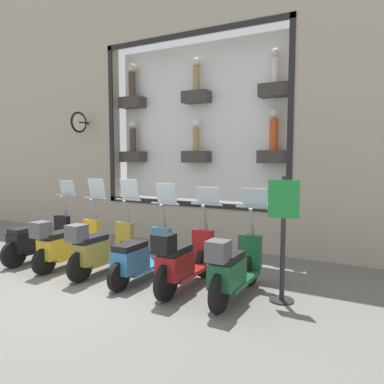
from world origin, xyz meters
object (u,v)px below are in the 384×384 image
Objects in this scene: scooter_green_0 at (233,268)px; scooter_yellow_4 at (65,243)px; scooter_black_5 at (38,240)px; scooter_olive_3 at (100,248)px; shop_sign_post at (283,234)px; scooter_teal_2 at (140,257)px; scooter_red_1 at (183,260)px.

scooter_yellow_4 is (-0.01, 3.43, -0.02)m from scooter_green_0.
scooter_olive_3 is at bearing -91.90° from scooter_black_5.
shop_sign_post is at bearing -63.29° from scooter_green_0.
scooter_teal_2 is at bearing 96.49° from shop_sign_post.
scooter_yellow_4 is at bearing 90.16° from scooter_green_0.
scooter_yellow_4 is at bearing 94.62° from shop_sign_post.
shop_sign_post is (0.27, -2.35, 0.58)m from scooter_teal_2.
scooter_yellow_4 is at bearing 92.04° from scooter_teal_2.
scooter_green_0 is at bearing 116.71° from shop_sign_post.
scooter_teal_2 is 0.99× the size of scooter_black_5.
shop_sign_post reaches higher than scooter_teal_2.
shop_sign_post is at bearing -84.28° from scooter_olive_3.
scooter_yellow_4 reaches higher than scooter_red_1.
shop_sign_post reaches higher than scooter_green_0.
scooter_red_1 is 1.00× the size of scooter_olive_3.
scooter_olive_3 is at bearing 93.59° from scooter_teal_2.
scooter_black_5 is (0.06, 1.72, -0.05)m from scooter_olive_3.
scooter_green_0 is 1.00× the size of scooter_black_5.
shop_sign_post reaches higher than scooter_olive_3.
scooter_olive_3 reaches higher than scooter_black_5.
scooter_yellow_4 is at bearing -94.28° from scooter_black_5.
scooter_teal_2 is 0.98× the size of shop_sign_post.
scooter_black_5 is at bearing 88.10° from scooter_olive_3.
scooter_green_0 is 1.00× the size of scooter_red_1.
scooter_teal_2 is (0.05, 1.72, -0.07)m from scooter_green_0.
scooter_red_1 is at bearing -90.91° from scooter_black_5.
scooter_green_0 is at bearing -89.95° from scooter_olive_3.
scooter_red_1 is 1.00× the size of scooter_black_5.
scooter_black_5 is at bearing 89.93° from scooter_teal_2.
shop_sign_post reaches higher than scooter_red_1.
scooter_yellow_4 reaches higher than scooter_teal_2.
scooter_teal_2 reaches higher than scooter_black_5.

